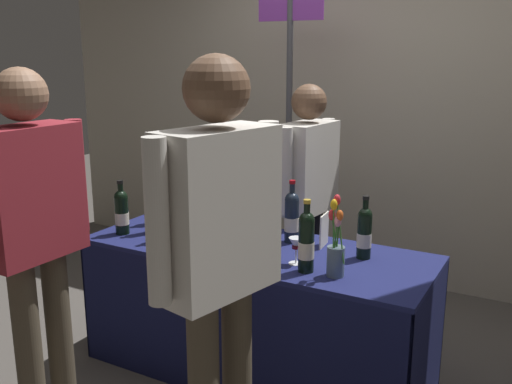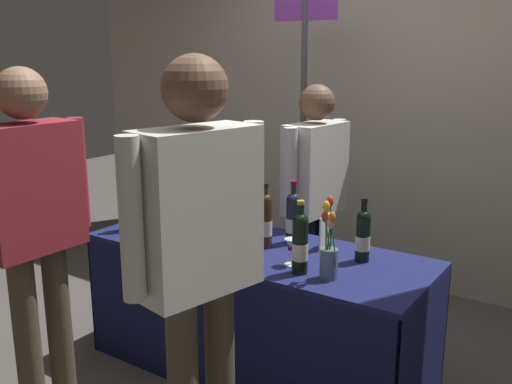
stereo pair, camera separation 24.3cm
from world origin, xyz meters
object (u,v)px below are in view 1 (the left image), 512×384
Objects in this scene: taster_foreground_right at (219,243)px; tasting_table at (256,285)px; wine_glass_near_taster at (206,223)px; flower_vase at (336,250)px; wine_glass_near_vendor at (296,245)px; wine_glass_mid at (181,228)px; featured_wine_bottle at (265,220)px; display_bottle_0 at (202,231)px; vendor_presenter at (307,187)px; booth_signpost at (289,112)px.

tasting_table is at bearing 32.84° from taster_foreground_right.
flower_vase is (0.81, -0.15, 0.03)m from wine_glass_near_taster.
wine_glass_near_taster is 0.83m from flower_vase.
wine_glass_near_vendor is 0.63m from wine_glass_mid.
wine_glass_near_taster is (-0.34, -0.05, -0.05)m from featured_wine_bottle.
wine_glass_mid is 0.85m from flower_vase.
display_bottle_0 reaches higher than wine_glass_near_taster.
wine_glass_mid is at bearing -17.41° from vendor_presenter.
taster_foreground_right is (0.51, -0.63, 0.20)m from display_bottle_0.
booth_signpost is at bearing 117.59° from wine_glass_near_vendor.
taster_foreground_right is at bearing -72.66° from featured_wine_bottle.
wine_glass_near_vendor is at bearing 25.50° from vendor_presenter.
vendor_presenter is at bearing 64.95° from wine_glass_near_taster.
booth_signpost reaches higher than flower_vase.
wine_glass_mid reaches higher than wine_glass_near_vendor.
vendor_presenter reaches higher than display_bottle_0.
flower_vase is at bearing -10.14° from wine_glass_near_taster.
featured_wine_bottle is at bearing 9.16° from wine_glass_near_taster.
featured_wine_bottle is at bearing 156.99° from flower_vase.
display_bottle_0 is at bearing -134.22° from featured_wine_bottle.
flower_vase is (0.52, -0.18, 0.35)m from tasting_table.
vendor_presenter is 0.90× the size of taster_foreground_right.
vendor_presenter reaches higher than flower_vase.
taster_foreground_right reaches higher than flower_vase.
booth_signpost is at bearing 123.83° from flower_vase.
wine_glass_near_vendor is at bearing -8.61° from wine_glass_near_taster.
wine_glass_mid reaches higher than tasting_table.
wine_glass_near_taster is at bearing 169.86° from flower_vase.
taster_foreground_right reaches higher than display_bottle_0.
taster_foreground_right is at bearing 16.67° from vendor_presenter.
vendor_presenter reaches higher than featured_wine_bottle.
tasting_table is at bearing 6.36° from wine_glass_near_taster.
flower_vase is at bearing -14.05° from wine_glass_near_vendor.
taster_foreground_right reaches higher than tasting_table.
tasting_table is 1.20× the size of vendor_presenter.
flower_vase is 0.22× the size of taster_foreground_right.
booth_signpost reaches higher than display_bottle_0.
flower_vase reaches higher than display_bottle_0.
display_bottle_0 is at bearing -60.62° from wine_glass_near_taster.
vendor_presenter is at bearing 93.15° from featured_wine_bottle.
vendor_presenter reaches higher than wine_glass_near_vendor.
tasting_table is at bearing 32.15° from wine_glass_mid.
display_bottle_0 reaches higher than tasting_table.
taster_foreground_right is (0.32, -0.85, 0.54)m from tasting_table.
display_bottle_0 is 0.17× the size of taster_foreground_right.
wine_glass_near_taster is at bearing 171.39° from wine_glass_near_vendor.
flower_vase is at bearing -19.05° from tasting_table.
tasting_table is 0.43m from wine_glass_near_taster.
tasting_table is 0.45m from wine_glass_near_vendor.
wine_glass_near_taster is 1.04m from taster_foreground_right.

